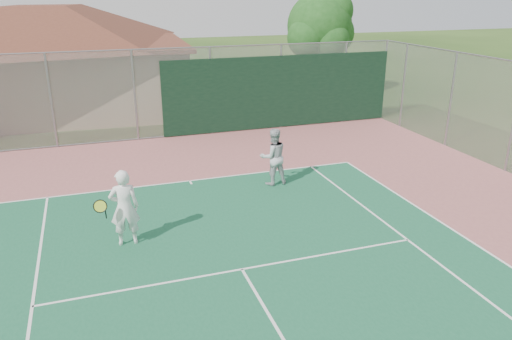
{
  "coord_description": "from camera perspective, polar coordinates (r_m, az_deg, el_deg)",
  "views": [
    {
      "loc": [
        -2.68,
        -2.43,
        5.61
      ],
      "look_at": [
        1.21,
        9.03,
        1.22
      ],
      "focal_mm": 35.0,
      "sensor_mm": 36.0,
      "label": 1
    }
  ],
  "objects": [
    {
      "name": "back_fence",
      "position": [
        20.37,
        -4.84,
        8.73
      ],
      "size": [
        20.08,
        0.11,
        3.53
      ],
      "color": "gray",
      "rests_on": "ground"
    },
    {
      "name": "player_white_front",
      "position": [
        11.77,
        -14.84,
        -4.26
      ],
      "size": [
        1.03,
        0.63,
        1.82
      ],
      "rotation": [
        0.0,
        0.0,
        3.1
      ],
      "color": "white",
      "rests_on": "ground"
    },
    {
      "name": "side_fence_right",
      "position": [
        19.96,
        21.38,
        7.44
      ],
      "size": [
        0.08,
        9.0,
        3.5
      ],
      "color": "gray",
      "rests_on": "ground"
    },
    {
      "name": "tree",
      "position": [
        27.47,
        7.43,
        15.8
      ],
      "size": [
        4.03,
        3.81,
        5.62
      ],
      "color": "#3B2615",
      "rests_on": "ground"
    },
    {
      "name": "player_grey_back",
      "position": [
        14.96,
        1.98,
        1.46
      ],
      "size": [
        0.86,
        0.68,
        1.74
      ],
      "rotation": [
        0.0,
        0.0,
        3.17
      ],
      "color": "#B4B6BA",
      "rests_on": "ground"
    },
    {
      "name": "clubhouse",
      "position": [
        26.04,
        -22.81,
        12.63
      ],
      "size": [
        14.02,
        9.77,
        5.85
      ],
      "rotation": [
        0.0,
        0.0,
        -0.06
      ],
      "color": "tan",
      "rests_on": "ground"
    }
  ]
}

